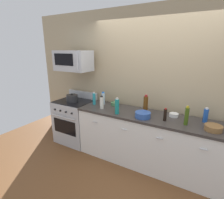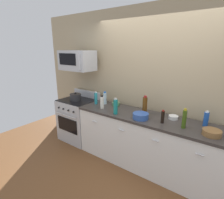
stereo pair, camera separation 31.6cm
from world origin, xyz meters
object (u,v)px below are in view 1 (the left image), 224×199
bottle_olive_oil (187,116)px  bowl_green_glaze (115,104)px  microwave (73,61)px  bottle_vinegar_white (102,103)px  bottle_dish_soap (94,99)px  bowl_blue_mixing (143,115)px  bowl_white_ceramic (174,115)px  bottle_soy_sauce_dark (165,115)px  bowl_wooden_salad (213,128)px  bottle_water_clear (103,98)px  bottle_sparkling_teal (117,106)px  bottle_wine_amber (146,105)px  stockpot (72,98)px  range_oven (75,121)px  bottle_soda_blue (206,115)px

bottle_olive_oil → bowl_green_glaze: size_ratio=1.92×
microwave → bottle_vinegar_white: (0.78, -0.16, -0.71)m
bottle_dish_soap → microwave: bearing=177.0°
bottle_olive_oil → bowl_green_glaze: bottle_olive_oil is taller
bowl_blue_mixing → bowl_white_ceramic: size_ratio=1.70×
bottle_soy_sauce_dark → bowl_wooden_salad: 0.65m
bottle_water_clear → bowl_blue_mixing: bearing=-16.4°
microwave → bottle_sparkling_teal: size_ratio=2.68×
bottle_wine_amber → bottle_sparkling_teal: (-0.40, -0.28, -0.02)m
bottle_sparkling_teal → bowl_green_glaze: (-0.26, 0.38, -0.10)m
bowl_green_glaze → stockpot: 0.92m
range_oven → bottle_water_clear: bottle_water_clear is taller
microwave → bottle_water_clear: size_ratio=2.98×
range_oven → bowl_wooden_salad: bearing=-2.4°
stockpot → bowl_blue_mixing: bearing=-3.3°
bowl_blue_mixing → bowl_wooden_salad: size_ratio=1.10×
stockpot → bottle_olive_oil: bearing=-1.2°
bottle_olive_oil → stockpot: bearing=178.8°
bowl_wooden_salad → bowl_white_ceramic: bowl_wooden_salad is taller
microwave → bottle_water_clear: bearing=7.5°
bottle_soda_blue → bottle_soy_sauce_dark: bearing=-154.3°
bottle_dish_soap → bottle_wine_amber: (1.04, 0.05, 0.03)m
bowl_white_ceramic → bottle_soy_sauce_dark: bearing=-108.2°
bottle_dish_soap → bottle_water_clear: bearing=38.6°
microwave → bottle_soda_blue: microwave is taller
bottle_water_clear → bottle_sparkling_teal: 0.60m
bottle_olive_oil → range_oven: bearing=177.5°
bottle_water_clear → bottle_wine_amber: 0.90m
bottle_dish_soap → stockpot: bearing=-172.0°
range_oven → bowl_green_glaze: size_ratio=7.20×
bottle_soy_sauce_dark → bottle_olive_oil: bottle_olive_oil is taller
bottle_olive_oil → bowl_white_ceramic: (-0.22, 0.25, -0.11)m
bowl_blue_mixing → bowl_white_ceramic: bowl_blue_mixing is taller
bowl_blue_mixing → bottle_olive_oil: bearing=4.2°
bottle_soy_sauce_dark → bottle_soda_blue: bottle_soda_blue is taller
bottle_dish_soap → bottle_sparkling_teal: (0.64, -0.23, 0.01)m
bottle_vinegar_white → bottle_dish_soap: bearing=153.2°
bottle_dish_soap → bowl_blue_mixing: bottle_dish_soap is taller
range_oven → bottle_soda_blue: 2.53m
range_oven → bottle_sparkling_teal: bottle_sparkling_teal is taller
bottle_sparkling_teal → bottle_wine_amber: bearing=34.3°
bottle_wine_amber → bottle_sparkling_teal: bearing=-145.7°
range_oven → bowl_green_glaze: (0.89, 0.17, 0.48)m
bowl_white_ceramic → bowl_green_glaze: bearing=178.8°
bottle_wine_amber → microwave: bearing=-179.2°
stockpot → bowl_green_glaze: bearing=14.2°
bowl_blue_mixing → stockpot: (-1.59, 0.09, 0.03)m
bowl_blue_mixing → range_oven: bearing=174.8°
microwave → stockpot: size_ratio=3.16×
bottle_dish_soap → bottle_vinegar_white: (0.27, -0.14, -0.00)m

